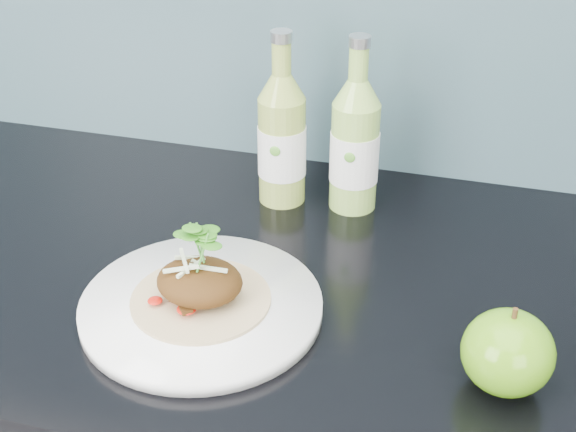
# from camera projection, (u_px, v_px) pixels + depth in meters

# --- Properties ---
(dinner_plate) EXTENTS (0.33, 0.33, 0.02)m
(dinner_plate) POSITION_uv_depth(u_px,v_px,m) (201.00, 307.00, 0.86)
(dinner_plate) COLOR white
(dinner_plate) RESTS_ON kitchen_counter
(pork_taco) EXTENTS (0.15, 0.15, 0.10)m
(pork_taco) POSITION_uv_depth(u_px,v_px,m) (199.00, 279.00, 0.84)
(pork_taco) COLOR tan
(pork_taco) RESTS_ON dinner_plate
(green_apple) EXTENTS (0.09, 0.09, 0.09)m
(green_apple) POSITION_uv_depth(u_px,v_px,m) (508.00, 352.00, 0.75)
(green_apple) COLOR #55850E
(green_apple) RESTS_ON kitchen_counter
(cider_bottle_left) EXTENTS (0.08, 0.08, 0.23)m
(cider_bottle_left) POSITION_uv_depth(u_px,v_px,m) (282.00, 139.00, 1.03)
(cider_bottle_left) COLOR #93AA47
(cider_bottle_left) RESTS_ON kitchen_counter
(cider_bottle_right) EXTENTS (0.07, 0.07, 0.23)m
(cider_bottle_right) POSITION_uv_depth(u_px,v_px,m) (355.00, 145.00, 1.02)
(cider_bottle_right) COLOR #93C351
(cider_bottle_right) RESTS_ON kitchen_counter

